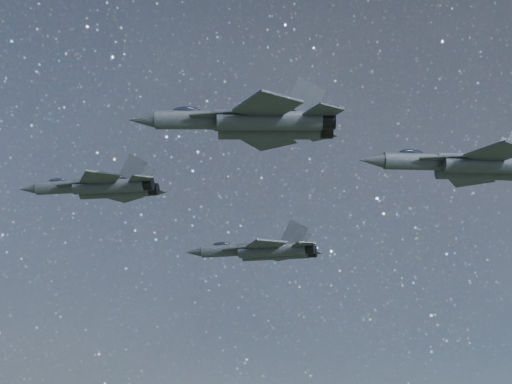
# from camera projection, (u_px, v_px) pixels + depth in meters

# --- Properties ---
(jet_lead) EXTENTS (15.23, 10.69, 3.84)m
(jet_lead) POSITION_uv_depth(u_px,v_px,m) (101.00, 187.00, 71.74)
(jet_lead) COLOR #2D3439
(jet_left) EXTENTS (18.32, 13.04, 4.67)m
(jet_left) POSITION_uv_depth(u_px,v_px,m) (263.00, 250.00, 93.46)
(jet_left) COLOR #2D3439
(jet_right) EXTENTS (18.56, 12.62, 4.66)m
(jet_right) POSITION_uv_depth(u_px,v_px,m) (252.00, 122.00, 60.68)
(jet_right) COLOR #2D3439
(jet_slot) EXTENTS (17.25, 11.58, 4.36)m
(jet_slot) POSITION_uv_depth(u_px,v_px,m) (470.00, 165.00, 62.99)
(jet_slot) COLOR #2D3439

